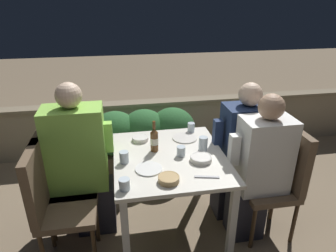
{
  "coord_description": "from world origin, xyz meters",
  "views": [
    {
      "loc": [
        -0.36,
        -1.98,
        1.88
      ],
      "look_at": [
        0.0,
        0.07,
        0.95
      ],
      "focal_mm": 32.0,
      "sensor_mm": 36.0,
      "label": 1
    }
  ],
  "objects": [
    {
      "name": "person_navy_jumper",
      "position": [
        0.65,
        0.14,
        0.62
      ],
      "size": [
        0.48,
        0.26,
        1.24
      ],
      "color": "#282833",
      "rests_on": "ground_plane"
    },
    {
      "name": "chair_right_near",
      "position": [
        0.88,
        -0.14,
        0.55
      ],
      "size": [
        0.41,
        0.41,
        0.94
      ],
      "color": "brown",
      "rests_on": "ground_plane"
    },
    {
      "name": "glass_cup_1",
      "position": [
        -0.36,
        -0.37,
        0.76
      ],
      "size": [
        0.07,
        0.07,
        0.08
      ],
      "color": "silver",
      "rests_on": "dining_table"
    },
    {
      "name": "chair_right_far",
      "position": [
        0.85,
        0.14,
        0.55
      ],
      "size": [
        0.41,
        0.41,
        0.94
      ],
      "color": "brown",
      "rests_on": "ground_plane"
    },
    {
      "name": "glass_cup_0",
      "position": [
        -0.35,
        -0.04,
        0.77
      ],
      "size": [
        0.07,
        0.07,
        0.09
      ],
      "color": "silver",
      "rests_on": "dining_table"
    },
    {
      "name": "potted_plant",
      "position": [
        1.16,
        0.82,
        0.46
      ],
      "size": [
        0.37,
        0.37,
        0.76
      ],
      "color": "brown",
      "rests_on": "ground_plane"
    },
    {
      "name": "plate_0",
      "position": [
        -0.18,
        -0.17,
        0.73
      ],
      "size": [
        0.2,
        0.2,
        0.01
      ],
      "color": "white",
      "rests_on": "dining_table"
    },
    {
      "name": "fork_0",
      "position": [
        0.2,
        -0.34,
        0.73
      ],
      "size": [
        0.17,
        0.06,
        0.01
      ],
      "color": "silver",
      "rests_on": "dining_table"
    },
    {
      "name": "chair_left_far",
      "position": [
        -0.88,
        0.14,
        0.55
      ],
      "size": [
        0.41,
        0.41,
        0.94
      ],
      "color": "brown",
      "rests_on": "ground_plane"
    },
    {
      "name": "glass_cup_4",
      "position": [
        0.09,
        -0.01,
        0.77
      ],
      "size": [
        0.07,
        0.07,
        0.08
      ],
      "color": "silver",
      "rests_on": "dining_table"
    },
    {
      "name": "person_white_polo",
      "position": [
        0.68,
        -0.14,
        0.62
      ],
      "size": [
        0.48,
        0.26,
        1.23
      ],
      "color": "#282833",
      "rests_on": "ground_plane"
    },
    {
      "name": "dining_table",
      "position": [
        0.0,
        0.0,
        0.63
      ],
      "size": [
        0.85,
        0.95,
        0.73
      ],
      "color": "silver",
      "rests_on": "ground_plane"
    },
    {
      "name": "person_green_blouse",
      "position": [
        -0.68,
        0.14,
        0.65
      ],
      "size": [
        0.51,
        0.26,
        1.31
      ],
      "color": "#282833",
      "rests_on": "ground_plane"
    },
    {
      "name": "bowl_0",
      "position": [
        -0.2,
        0.3,
        0.75
      ],
      "size": [
        0.14,
        0.14,
        0.03
      ],
      "color": "silver",
      "rests_on": "dining_table"
    },
    {
      "name": "planter_hedge",
      "position": [
        -0.11,
        0.97,
        0.41
      ],
      "size": [
        1.14,
        0.47,
        0.74
      ],
      "color": "brown",
      "rests_on": "ground_plane"
    },
    {
      "name": "beer_bottle",
      "position": [
        -0.1,
        0.1,
        0.82
      ],
      "size": [
        0.06,
        0.06,
        0.26
      ],
      "color": "brown",
      "rests_on": "dining_table"
    },
    {
      "name": "chair_left_near",
      "position": [
        -0.88,
        -0.14,
        0.55
      ],
      "size": [
        0.41,
        0.41,
        0.94
      ],
      "color": "brown",
      "rests_on": "ground_plane"
    },
    {
      "name": "plate_1",
      "position": [
        0.18,
        0.27,
        0.73
      ],
      "size": [
        0.21,
        0.21,
        0.01
      ],
      "color": "silver",
      "rests_on": "dining_table"
    },
    {
      "name": "bowl_1",
      "position": [
        0.22,
        -0.11,
        0.75
      ],
      "size": [
        0.16,
        0.16,
        0.04
      ],
      "color": "silver",
      "rests_on": "dining_table"
    },
    {
      "name": "glass_cup_2",
      "position": [
        0.28,
        0.04,
        0.78
      ],
      "size": [
        0.07,
        0.07,
        0.12
      ],
      "color": "silver",
      "rests_on": "dining_table"
    },
    {
      "name": "parapet_wall",
      "position": [
        0.0,
        1.49,
        0.33
      ],
      "size": [
        9.0,
        0.18,
        0.66
      ],
      "color": "gray",
      "rests_on": "ground_plane"
    },
    {
      "name": "bowl_2",
      "position": [
        -0.07,
        -0.34,
        0.75
      ],
      "size": [
        0.14,
        0.14,
        0.04
      ],
      "color": "tan",
      "rests_on": "dining_table"
    },
    {
      "name": "ground_plane",
      "position": [
        0.0,
        0.0,
        0.0
      ],
      "size": [
        16.0,
        16.0,
        0.0
      ],
      "primitive_type": "plane",
      "color": "#847056"
    },
    {
      "name": "glass_cup_3",
      "position": [
        0.27,
        0.4,
        0.77
      ],
      "size": [
        0.06,
        0.06,
        0.08
      ],
      "color": "silver",
      "rests_on": "dining_table"
    }
  ]
}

